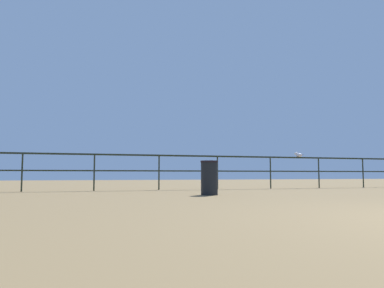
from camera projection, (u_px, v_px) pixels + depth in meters
name	position (u px, v px, depth m)	size (l,w,h in m)	color
pier_railing	(217.00, 164.00, 11.77)	(23.02, 0.05, 1.08)	black
seagull_on_rail	(299.00, 155.00, 12.72)	(0.22, 0.36, 0.17)	silver
trash_bin	(209.00, 178.00, 8.38)	(0.40, 0.40, 0.78)	black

